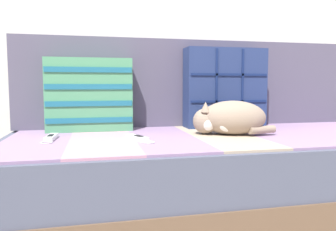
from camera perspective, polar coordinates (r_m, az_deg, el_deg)
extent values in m
plane|color=#A89E8E|center=(1.63, 9.55, -16.39)|extent=(14.00, 14.00, 0.00)
cube|color=brown|center=(1.68, 8.39, -12.84)|extent=(2.05, 0.92, 0.16)
cube|color=#4C5166|center=(1.63, 8.47, -6.91)|extent=(2.01, 0.90, 0.20)
cube|color=gray|center=(1.51, -21.98, -4.20)|extent=(0.28, 0.81, 0.01)
cube|color=#C6899E|center=(1.49, -11.44, -4.05)|extent=(0.28, 0.81, 0.01)
cube|color=gray|center=(1.52, -0.97, -3.76)|extent=(0.28, 0.81, 0.01)
cube|color=tan|center=(1.60, 8.76, -3.38)|extent=(0.28, 0.81, 0.01)
cube|color=gray|center=(1.72, 17.36, -2.96)|extent=(0.28, 0.81, 0.01)
cube|color=gray|center=(1.87, 24.70, -2.55)|extent=(0.28, 0.81, 0.01)
cube|color=#514C60|center=(1.96, 4.50, 5.63)|extent=(2.01, 0.14, 0.49)
cube|color=navy|center=(1.88, 9.86, 4.76)|extent=(0.46, 0.13, 0.44)
cube|color=navy|center=(1.81, 10.65, 2.44)|extent=(0.44, 0.01, 0.01)
cube|color=navy|center=(1.78, 8.46, 4.76)|extent=(0.01, 0.01, 0.42)
cube|color=navy|center=(1.81, 10.72, 7.02)|extent=(0.44, 0.01, 0.01)
cube|color=navy|center=(1.84, 12.84, 4.70)|extent=(0.01, 0.01, 0.42)
cube|color=#4C9366|center=(1.73, -13.50, 3.53)|extent=(0.43, 0.13, 0.37)
cube|color=#1E667F|center=(1.67, -13.44, -0.82)|extent=(0.42, 0.01, 0.03)
cube|color=#1E667F|center=(1.67, -13.50, 2.03)|extent=(0.42, 0.01, 0.03)
cube|color=#1E667F|center=(1.66, -13.56, 4.90)|extent=(0.42, 0.01, 0.03)
cube|color=#1E667F|center=(1.67, -13.62, 7.77)|extent=(0.42, 0.01, 0.03)
ellipsoid|color=gray|center=(1.58, 11.26, -0.37)|extent=(0.35, 0.27, 0.16)
sphere|color=gray|center=(1.57, 6.55, -0.96)|extent=(0.12, 0.12, 0.12)
sphere|color=white|center=(1.54, 6.95, -1.43)|extent=(0.07, 0.07, 0.07)
ellipsoid|color=white|center=(1.53, 10.30, -1.43)|extent=(0.09, 0.04, 0.07)
cylinder|color=gray|center=(1.58, 16.03, -2.40)|extent=(0.14, 0.06, 0.04)
cone|color=gray|center=(1.54, 6.59, 1.43)|extent=(0.05, 0.05, 0.05)
cone|color=gray|center=(1.60, 6.55, 1.58)|extent=(0.05, 0.05, 0.05)
cube|color=white|center=(1.51, -19.67, -3.60)|extent=(0.05, 0.15, 0.02)
cube|color=black|center=(1.49, -19.76, -3.26)|extent=(0.02, 0.05, 0.00)
cube|color=black|center=(1.57, -19.19, -3.22)|extent=(0.03, 0.01, 0.02)
torus|color=silver|center=(1.42, -20.39, -4.44)|extent=(0.05, 0.05, 0.01)
cube|color=white|center=(1.41, -5.34, -3.91)|extent=(0.09, 0.14, 0.02)
cube|color=black|center=(1.40, -5.13, -3.54)|extent=(0.04, 0.05, 0.00)
cube|color=black|center=(1.46, -6.65, -3.58)|extent=(0.03, 0.02, 0.02)
torus|color=silver|center=(1.33, -3.34, -4.70)|extent=(0.06, 0.06, 0.01)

